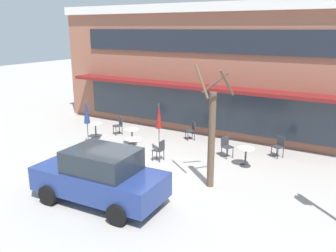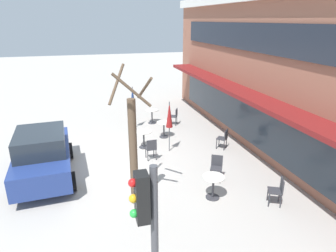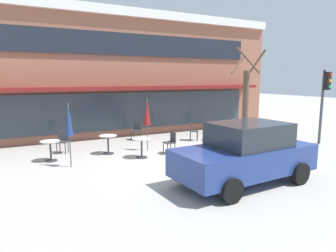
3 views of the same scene
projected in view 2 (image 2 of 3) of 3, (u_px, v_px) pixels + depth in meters
name	position (u px, v px, depth m)	size (l,w,h in m)	color
ground_plane	(110.00, 163.00, 11.90)	(80.00, 80.00, 0.00)	#ADA8A0
building_facade	(331.00, 69.00, 13.35)	(18.13, 9.10, 6.53)	#935B47
cafe_table_near_wall	(213.00, 183.00, 9.39)	(0.70, 0.70, 0.76)	#333338
cafe_table_streetside	(144.00, 137.00, 13.15)	(0.70, 0.70, 0.76)	#333338
cafe_table_by_tree	(164.00, 127.00, 14.32)	(0.70, 0.70, 0.76)	#333338
cafe_table_mid_patio	(152.00, 114.00, 16.28)	(0.70, 0.70, 0.76)	#333338
patio_umbrella_green_folded	(133.00, 98.00, 15.14)	(0.28, 0.28, 2.20)	#4C4C51
patio_umbrella_cream_folded	(169.00, 115.00, 12.42)	(0.28, 0.28, 2.20)	#4C4C51
cafe_chair_0	(217.00, 166.00, 10.50)	(0.54, 0.54, 0.89)	#333338
cafe_chair_1	(175.00, 115.00, 16.02)	(0.54, 0.54, 0.89)	#333338
cafe_chair_2	(224.00, 138.00, 13.02)	(0.57, 0.57, 0.89)	#333338
cafe_chair_3	(278.00, 189.00, 9.04)	(0.54, 0.54, 0.89)	#333338
cafe_chair_4	(151.00, 148.00, 11.99)	(0.41, 0.41, 0.89)	#333338
parked_sedan	(43.00, 154.00, 10.56)	(4.30, 2.20, 1.76)	navy
street_tree	(133.00, 147.00, 8.71)	(1.21, 1.22, 4.21)	brown
traffic_light_pole	(148.00, 231.00, 4.62)	(0.26, 0.44, 3.40)	#47474C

